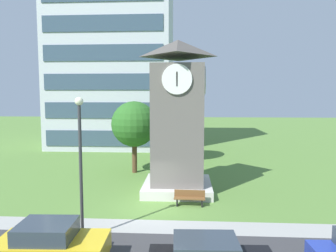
% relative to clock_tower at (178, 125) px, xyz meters
% --- Properties ---
extents(ground_plane, '(160.00, 160.00, 0.00)m').
position_rel_clock_tower_xyz_m(ground_plane, '(-1.41, -3.51, -4.45)').
color(ground_plane, '#567F38').
extents(kerb_strip, '(120.00, 1.60, 0.01)m').
position_rel_clock_tower_xyz_m(kerb_strip, '(-1.41, -5.87, -4.44)').
color(kerb_strip, '#9E9E99').
rests_on(kerb_strip, ground).
extents(office_building, '(14.72, 10.62, 25.60)m').
position_rel_clock_tower_xyz_m(office_building, '(-8.79, 19.38, 8.35)').
color(office_building, '#B7BCC6').
rests_on(office_building, ground).
extents(clock_tower, '(4.48, 4.48, 9.99)m').
position_rel_clock_tower_xyz_m(clock_tower, '(0.00, 0.00, 0.00)').
color(clock_tower, '#605B56').
rests_on(clock_tower, ground).
extents(park_bench, '(1.82, 0.55, 0.88)m').
position_rel_clock_tower_xyz_m(park_bench, '(0.78, -2.80, -3.99)').
color(park_bench, brown).
rests_on(park_bench, ground).
extents(street_lamp, '(0.36, 0.36, 6.31)m').
position_rel_clock_tower_xyz_m(street_lamp, '(-4.01, -7.41, -0.57)').
color(street_lamp, '#333338').
rests_on(street_lamp, ground).
extents(tree_by_building, '(4.69, 4.69, 6.63)m').
position_rel_clock_tower_xyz_m(tree_by_building, '(-0.60, 10.07, -0.17)').
color(tree_by_building, '#513823').
rests_on(tree_by_building, ground).
extents(tree_near_tower, '(3.77, 3.77, 5.97)m').
position_rel_clock_tower_xyz_m(tree_near_tower, '(-3.74, 4.91, -0.39)').
color(tree_near_tower, '#513823').
rests_on(tree_near_tower, ground).
extents(parked_car_yellow, '(4.10, 2.18, 1.69)m').
position_rel_clock_tower_xyz_m(parked_car_yellow, '(-4.41, -9.69, -3.59)').
color(parked_car_yellow, gold).
rests_on(parked_car_yellow, ground).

